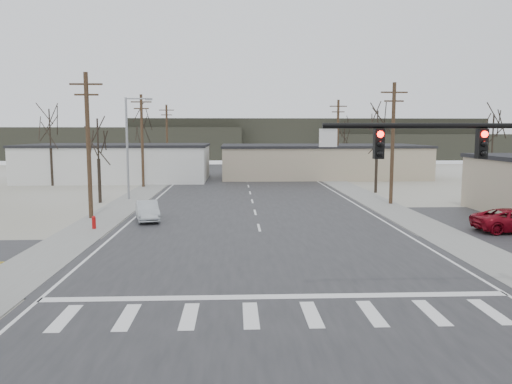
% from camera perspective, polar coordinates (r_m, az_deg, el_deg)
% --- Properties ---
extents(ground, '(140.00, 140.00, 0.00)m').
position_cam_1_polar(ground, '(23.50, 1.30, -7.91)').
color(ground, silver).
rests_on(ground, ground).
extents(main_road, '(18.00, 110.00, 0.05)m').
position_cam_1_polar(main_road, '(38.17, -0.17, -2.13)').
color(main_road, '#242426').
rests_on(main_road, ground).
extents(cross_road, '(90.00, 10.00, 0.04)m').
position_cam_1_polar(cross_road, '(23.49, 1.30, -7.86)').
color(cross_road, '#242426').
rests_on(cross_road, ground).
extents(sidewalk_left, '(3.00, 90.00, 0.06)m').
position_cam_1_polar(sidewalk_left, '(44.04, -14.36, -1.13)').
color(sidewalk_left, gray).
rests_on(sidewalk_left, ground).
extents(sidewalk_right, '(3.00, 90.00, 0.06)m').
position_cam_1_polar(sidewalk_right, '(44.75, 13.26, -0.97)').
color(sidewalk_right, gray).
rests_on(sidewalk_right, ground).
extents(traffic_signal_mast, '(8.95, 0.43, 7.20)m').
position_cam_1_polar(traffic_signal_mast, '(19.00, 27.20, 2.13)').
color(traffic_signal_mast, black).
rests_on(traffic_signal_mast, ground).
extents(fire_hydrant, '(0.24, 0.24, 0.87)m').
position_cam_1_polar(fire_hydrant, '(32.36, -18.04, -3.33)').
color(fire_hydrant, '#A50C0C').
rests_on(fire_hydrant, ground).
extents(building_left_far, '(22.30, 12.30, 4.50)m').
position_cam_1_polar(building_left_far, '(64.43, -15.48, 3.30)').
color(building_left_far, silver).
rests_on(building_left_far, ground).
extents(building_right_far, '(26.30, 14.30, 4.30)m').
position_cam_1_polar(building_right_far, '(67.76, 7.34, 3.57)').
color(building_right_far, tan).
rests_on(building_right_far, ground).
extents(upole_left_b, '(2.20, 0.30, 10.00)m').
position_cam_1_polar(upole_left_b, '(36.09, -18.62, 5.29)').
color(upole_left_b, '#4B3323').
rests_on(upole_left_b, ground).
extents(upole_left_c, '(2.20, 0.30, 10.00)m').
position_cam_1_polar(upole_left_c, '(55.58, -12.88, 5.91)').
color(upole_left_c, '#4B3323').
rests_on(upole_left_c, ground).
extents(upole_left_d, '(2.20, 0.30, 10.00)m').
position_cam_1_polar(upole_left_d, '(75.34, -10.14, 6.18)').
color(upole_left_d, '#4B3323').
rests_on(upole_left_d, ground).
extents(upole_right_a, '(2.20, 0.30, 10.00)m').
position_cam_1_polar(upole_right_a, '(42.70, 15.35, 5.60)').
color(upole_right_a, '#4B3323').
rests_on(upole_right_a, ground).
extents(upole_right_b, '(2.20, 0.30, 10.00)m').
position_cam_1_polar(upole_right_b, '(64.01, 9.32, 6.09)').
color(upole_right_b, '#4B3323').
rests_on(upole_right_b, ground).
extents(streetlight_main, '(2.40, 0.25, 9.00)m').
position_cam_1_polar(streetlight_main, '(45.64, -14.28, 5.52)').
color(streetlight_main, gray).
rests_on(streetlight_main, ground).
extents(tree_left_near, '(3.30, 3.30, 7.35)m').
position_cam_1_polar(tree_left_near, '(44.20, -17.62, 5.56)').
color(tree_left_near, black).
rests_on(tree_left_near, ground).
extents(tree_right_mid, '(3.74, 3.74, 8.33)m').
position_cam_1_polar(tree_right_mid, '(50.64, 13.69, 6.61)').
color(tree_right_mid, black).
rests_on(tree_right_mid, ground).
extents(tree_left_far, '(3.96, 3.96, 8.82)m').
position_cam_1_polar(tree_left_far, '(69.80, -12.86, 6.94)').
color(tree_left_far, black).
rests_on(tree_left_far, ground).
extents(tree_right_far, '(3.52, 3.52, 7.84)m').
position_cam_1_polar(tree_right_far, '(76.47, 10.08, 6.46)').
color(tree_right_far, black).
rests_on(tree_right_far, ground).
extents(tree_lot, '(3.52, 3.52, 7.84)m').
position_cam_1_polar(tree_lot, '(50.48, 25.43, 5.74)').
color(tree_lot, black).
rests_on(tree_lot, ground).
extents(tree_left_mid, '(3.96, 3.96, 8.82)m').
position_cam_1_polar(tree_left_mid, '(60.27, -22.49, 6.63)').
color(tree_left_mid, black).
rests_on(tree_left_mid, ground).
extents(hill_left, '(70.00, 18.00, 7.00)m').
position_cam_1_polar(hill_left, '(119.49, -18.81, 5.31)').
color(hill_left, '#333026').
rests_on(hill_left, ground).
extents(hill_center, '(80.00, 18.00, 9.00)m').
position_cam_1_polar(hill_center, '(119.82, 5.50, 6.12)').
color(hill_center, '#333026').
rests_on(hill_center, ground).
extents(hill_right, '(60.00, 18.00, 5.50)m').
position_cam_1_polar(hill_right, '(123.92, 22.19, 4.86)').
color(hill_right, '#333026').
rests_on(hill_right, ground).
extents(sedan_crossing, '(2.33, 4.21, 1.31)m').
position_cam_1_polar(sedan_crossing, '(34.54, -12.32, -2.10)').
color(sedan_crossing, '#A8AFB3').
rests_on(sedan_crossing, main_road).
extents(car_far_a, '(4.31, 6.02, 1.62)m').
position_cam_1_polar(car_far_a, '(62.99, -1.89, 2.19)').
color(car_far_a, black).
rests_on(car_far_a, main_road).
extents(car_far_b, '(2.32, 4.71, 1.54)m').
position_cam_1_polar(car_far_b, '(83.90, -6.56, 3.29)').
color(car_far_b, black).
rests_on(car_far_b, main_road).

